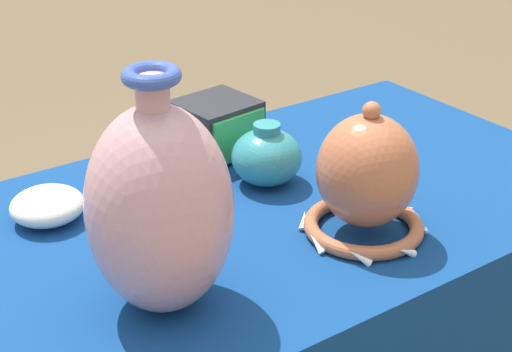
% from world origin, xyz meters
% --- Properties ---
extents(display_table, '(1.34, 0.64, 0.76)m').
position_xyz_m(display_table, '(0.00, -0.02, 0.68)').
color(display_table, olive).
rests_on(display_table, ground_plane).
extents(vase_tall_bulbous, '(0.18, 0.18, 0.32)m').
position_xyz_m(vase_tall_bulbous, '(-0.15, -0.15, 0.90)').
color(vase_tall_bulbous, '#D19399').
rests_on(vase_tall_bulbous, display_table).
extents(vase_dome_bell, '(0.19, 0.19, 0.21)m').
position_xyz_m(vase_dome_bell, '(0.18, -0.16, 0.85)').
color(vase_dome_bell, '#BC6642').
rests_on(vase_dome_bell, display_table).
extents(mosaic_tile_box, '(0.14, 0.14, 0.10)m').
position_xyz_m(mosaic_tile_box, '(0.15, 0.21, 0.81)').
color(mosaic_tile_box, '#232328').
rests_on(mosaic_tile_box, display_table).
extents(bowl_shallow_ivory, '(0.11, 0.11, 0.05)m').
position_xyz_m(bowl_shallow_ivory, '(-0.19, 0.14, 0.79)').
color(bowl_shallow_ivory, white).
rests_on(bowl_shallow_ivory, display_table).
extents(jar_round_teal, '(0.12, 0.12, 0.11)m').
position_xyz_m(jar_round_teal, '(0.15, 0.06, 0.81)').
color(jar_round_teal, teal).
rests_on(jar_round_teal, display_table).
extents(bowl_shallow_porcelain, '(0.13, 0.13, 0.06)m').
position_xyz_m(bowl_shallow_porcelain, '(-0.05, 0.15, 0.79)').
color(bowl_shallow_porcelain, white).
rests_on(bowl_shallow_porcelain, display_table).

